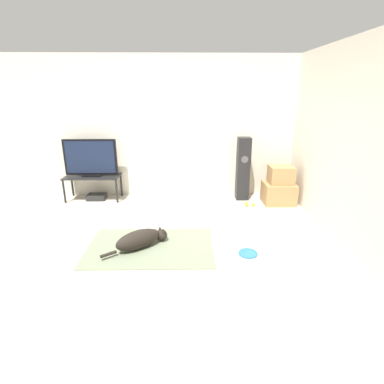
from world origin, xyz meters
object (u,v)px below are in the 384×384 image
(cardboard_box_lower, at_px, (278,193))
(tennis_ball_near_speaker, at_px, (247,203))
(tv_stand, at_px, (93,179))
(tennis_ball_by_boxes, at_px, (253,205))
(dog, at_px, (141,239))
(tennis_ball_loose_on_carpet, at_px, (247,205))
(game_console, at_px, (97,197))
(floor_speaker, at_px, (243,169))
(cardboard_box_upper, at_px, (281,175))
(tv, at_px, (90,158))
(frisbee, at_px, (248,253))

(cardboard_box_lower, height_order, tennis_ball_near_speaker, cardboard_box_lower)
(tv_stand, xyz_separation_m, tennis_ball_by_boxes, (2.90, -0.44, -0.36))
(dog, distance_m, tennis_ball_loose_on_carpet, 2.19)
(dog, bearing_deg, game_console, 120.37)
(dog, distance_m, floor_speaker, 2.51)
(cardboard_box_lower, xyz_separation_m, cardboard_box_upper, (0.01, -0.00, 0.34))
(cardboard_box_lower, xyz_separation_m, game_console, (-3.34, 0.26, -0.14))
(tv_stand, relative_size, tennis_ball_near_speaker, 15.11)
(cardboard_box_upper, relative_size, tennis_ball_near_speaker, 6.17)
(tennis_ball_loose_on_carpet, bearing_deg, cardboard_box_lower, 16.58)
(tennis_ball_near_speaker, xyz_separation_m, game_console, (-2.76, 0.34, 0.01))
(cardboard_box_upper, bearing_deg, tennis_ball_by_boxes, -161.17)
(tv, xyz_separation_m, tennis_ball_loose_on_carpet, (2.78, -0.45, -0.75))
(cardboard_box_upper, height_order, floor_speaker, floor_speaker)
(cardboard_box_lower, distance_m, tennis_ball_by_boxes, 0.53)
(tennis_ball_near_speaker, xyz_separation_m, tennis_ball_loose_on_carpet, (-0.02, -0.09, 0.00))
(frisbee, xyz_separation_m, cardboard_box_lower, (0.89, 1.80, 0.17))
(dog, xyz_separation_m, tv_stand, (-1.14, 1.89, 0.27))
(frisbee, xyz_separation_m, game_console, (-2.45, 2.06, 0.04))
(floor_speaker, xyz_separation_m, tv_stand, (-2.76, 0.02, -0.18))
(dog, distance_m, tv, 2.31)
(tennis_ball_loose_on_carpet, distance_m, game_console, 2.78)
(frisbee, bearing_deg, cardboard_box_upper, 63.37)
(floor_speaker, relative_size, tennis_ball_near_speaker, 17.41)
(frisbee, relative_size, tennis_ball_loose_on_carpet, 3.60)
(tennis_ball_near_speaker, height_order, game_console, game_console)
(dog, relative_size, game_console, 2.29)
(dog, bearing_deg, floor_speaker, 49.04)
(dog, distance_m, game_console, 2.18)
(cardboard_box_lower, bearing_deg, tennis_ball_near_speaker, -171.75)
(cardboard_box_upper, bearing_deg, frisbee, -116.63)
(floor_speaker, xyz_separation_m, tennis_ball_loose_on_carpet, (0.02, -0.42, -0.54))
(floor_speaker, bearing_deg, tv, 179.45)
(tennis_ball_by_boxes, height_order, tennis_ball_near_speaker, same)
(dog, bearing_deg, cardboard_box_upper, 35.78)
(cardboard_box_upper, height_order, tv_stand, cardboard_box_upper)
(cardboard_box_upper, relative_size, tennis_ball_loose_on_carpet, 6.17)
(cardboard_box_lower, relative_size, tennis_ball_loose_on_carpet, 8.20)
(frisbee, distance_m, game_console, 3.20)
(tennis_ball_by_boxes, bearing_deg, tv_stand, 171.39)
(cardboard_box_upper, bearing_deg, tv, 175.38)
(frisbee, distance_m, cardboard_box_upper, 2.08)
(tennis_ball_loose_on_carpet, bearing_deg, cardboard_box_upper, 16.08)
(tv, relative_size, tennis_ball_near_speaker, 14.36)
(frisbee, xyz_separation_m, cardboard_box_upper, (0.90, 1.80, 0.51))
(dog, distance_m, tv_stand, 2.23)
(tennis_ball_loose_on_carpet, bearing_deg, frisbee, -100.26)
(floor_speaker, relative_size, game_console, 3.42)
(cardboard_box_lower, distance_m, game_console, 3.35)
(cardboard_box_lower, relative_size, tennis_ball_near_speaker, 8.20)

